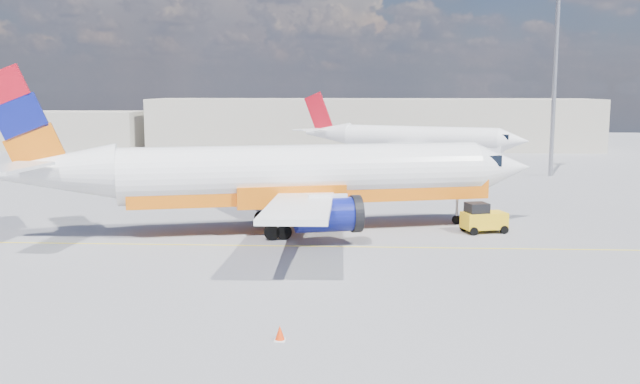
# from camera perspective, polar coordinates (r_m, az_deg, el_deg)

# --- Properties ---
(ground) EXTENTS (240.00, 240.00, 0.00)m
(ground) POSITION_cam_1_polar(r_m,az_deg,el_deg) (41.23, -1.13, -5.28)
(ground) COLOR slate
(ground) RESTS_ON ground
(taxi_line) EXTENTS (70.00, 0.15, 0.01)m
(taxi_line) POSITION_cam_1_polar(r_m,az_deg,el_deg) (44.14, -0.84, -4.36)
(taxi_line) COLOR yellow
(taxi_line) RESTS_ON ground
(terminal_main) EXTENTS (70.00, 14.00, 8.00)m
(terminal_main) POSITION_cam_1_polar(r_m,az_deg,el_deg) (115.12, 4.16, 5.46)
(terminal_main) COLOR #BEB4A3
(terminal_main) RESTS_ON ground
(terminal_annex) EXTENTS (26.00, 10.00, 6.00)m
(terminal_annex) POSITION_cam_1_polar(r_m,az_deg,el_deg) (122.01, -20.09, 4.67)
(terminal_annex) COLOR #BEB4A3
(terminal_annex) RESTS_ON ground
(main_jet) EXTENTS (37.32, 28.50, 11.28)m
(main_jet) POSITION_cam_1_polar(r_m,az_deg,el_deg) (48.23, -2.66, 1.24)
(main_jet) COLOR white
(main_jet) RESTS_ON ground
(second_jet) EXTENTS (30.14, 22.79, 9.21)m
(second_jet) POSITION_cam_1_polar(r_m,az_deg,el_deg) (93.70, 7.50, 4.19)
(second_jet) COLOR white
(second_jet) RESTS_ON ground
(gse_tug) EXTENTS (3.20, 2.49, 2.05)m
(gse_tug) POSITION_cam_1_polar(r_m,az_deg,el_deg) (49.37, 12.89, -2.07)
(gse_tug) COLOR black
(gse_tug) RESTS_ON ground
(traffic_cone) EXTENTS (0.43, 0.43, 0.61)m
(traffic_cone) POSITION_cam_1_polar(r_m,az_deg,el_deg) (28.12, -3.23, -11.21)
(traffic_cone) COLOR white
(traffic_cone) RESTS_ON ground
(floodlight_mast) EXTENTS (1.62, 1.62, 22.22)m
(floodlight_mast) POSITION_cam_1_polar(r_m,az_deg,el_deg) (82.56, 18.35, 10.42)
(floodlight_mast) COLOR #9A99A1
(floodlight_mast) RESTS_ON ground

